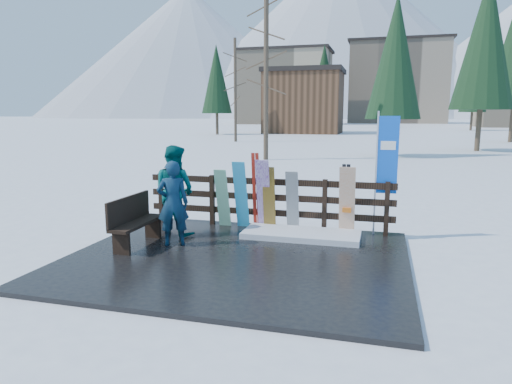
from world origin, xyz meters
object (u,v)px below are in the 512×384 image
(person_front, at_px, (173,203))
(bench, at_px, (134,220))
(snowboard_1, at_px, (223,198))
(snowboard_2, at_px, (269,199))
(snowboard_0, at_px, (241,195))
(snowboard_4, at_px, (292,202))
(snowboard_5, at_px, (347,201))
(rental_flag, at_px, (385,160))
(person_back, at_px, (175,190))
(snowboard_3, at_px, (263,195))

(person_front, bearing_deg, bench, -8.50)
(snowboard_1, relative_size, snowboard_2, 0.96)
(bench, bearing_deg, snowboard_0, 48.68)
(snowboard_0, xyz_separation_m, snowboard_2, (0.64, 0.00, -0.05))
(snowboard_0, height_order, person_front, person_front)
(bench, bearing_deg, snowboard_4, 33.44)
(snowboard_1, bearing_deg, snowboard_0, -0.00)
(snowboard_5, bearing_deg, snowboard_4, 180.00)
(snowboard_5, distance_m, person_front, 3.58)
(snowboard_5, bearing_deg, person_front, -153.50)
(snowboard_4, height_order, person_front, person_front)
(snowboard_1, height_order, snowboard_2, snowboard_2)
(rental_flag, bearing_deg, snowboard_4, -171.85)
(person_back, bearing_deg, snowboard_5, -150.21)
(snowboard_1, height_order, snowboard_3, snowboard_3)
(person_front, bearing_deg, snowboard_2, -159.89)
(snowboard_5, height_order, person_back, person_back)
(bench, height_order, rental_flag, rental_flag)
(bench, relative_size, snowboard_1, 1.09)
(snowboard_5, distance_m, person_back, 3.63)
(snowboard_1, xyz_separation_m, rental_flag, (3.48, 0.27, 0.94))
(snowboard_0, xyz_separation_m, person_back, (-1.20, -0.86, 0.19))
(snowboard_2, relative_size, snowboard_5, 0.96)
(snowboard_2, bearing_deg, snowboard_1, 180.00)
(person_back, bearing_deg, snowboard_3, -137.26)
(snowboard_4, height_order, person_back, person_back)
(snowboard_3, distance_m, person_back, 1.93)
(snowboard_5, relative_size, rental_flag, 0.58)
(snowboard_5, height_order, person_front, person_front)
(bench, bearing_deg, person_back, 66.87)
(snowboard_0, distance_m, snowboard_3, 0.52)
(snowboard_2, relative_size, snowboard_4, 1.05)
(snowboard_0, relative_size, person_front, 0.94)
(bench, distance_m, snowboard_3, 2.82)
(snowboard_5, distance_m, rental_flag, 1.16)
(snowboard_0, bearing_deg, snowboard_4, 0.00)
(bench, bearing_deg, snowboard_5, 24.97)
(snowboard_3, relative_size, snowboard_4, 1.17)
(snowboard_4, height_order, snowboard_5, snowboard_5)
(snowboard_3, bearing_deg, rental_flag, 6.09)
(snowboard_3, bearing_deg, person_back, -153.27)
(snowboard_2, relative_size, person_front, 0.86)
(snowboard_0, xyz_separation_m, person_front, (-0.88, -1.60, 0.07))
(snowboard_0, bearing_deg, rental_flag, 5.06)
(snowboard_5, xyz_separation_m, rental_flag, (0.73, 0.27, 0.87))
(rental_flag, relative_size, person_back, 1.37)
(snowboard_1, bearing_deg, snowboard_2, 0.00)
(snowboard_5, bearing_deg, person_back, -166.22)
(snowboard_1, distance_m, rental_flag, 3.62)
(snowboard_5, bearing_deg, snowboard_3, -180.00)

